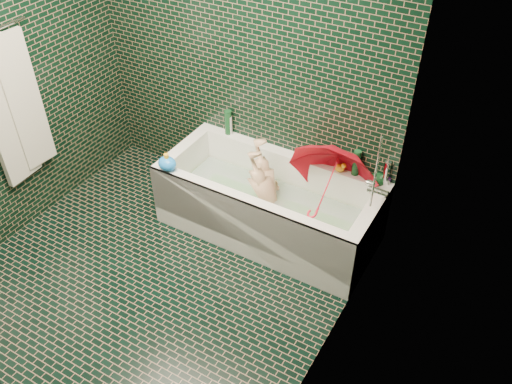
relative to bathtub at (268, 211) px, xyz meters
The scene contains 19 objects.
floor 1.12m from the bathtub, 114.07° to the right, with size 2.80×2.80×0.00m, color black.
wall_back 1.20m from the bathtub, 138.90° to the left, with size 2.80×2.80×0.00m, color black.
wall_right 1.68m from the bathtub, 49.85° to the right, with size 2.80×2.80×0.00m, color black.
bathtub is the anchor object (origin of this frame).
bath_mat 0.06m from the bathtub, 90.00° to the left, with size 1.35×0.47×0.01m, color #52D52A.
water 0.09m from the bathtub, 90.00° to the left, with size 1.48×0.53×0.00m, color silver.
towel 2.03m from the bathtub, 155.50° to the right, with size 0.08×0.44×1.12m.
faucet 0.99m from the bathtub, ahead, with size 0.18×0.19×0.55m.
child 0.11m from the bathtub, 114.19° to the left, with size 0.35×0.23×0.95m, color #D4A984.
umbrella 0.58m from the bathtub, 13.22° to the left, with size 0.65×0.65×0.58m, color red.
soap_bottle_a 0.92m from the bathtub, 23.56° to the left, with size 0.09×0.09×0.23m, color white.
soap_bottle_b 0.92m from the bathtub, 24.68° to the left, with size 0.09×0.09×0.20m, color #5B217D.
soap_bottle_c 0.85m from the bathtub, 23.10° to the left, with size 0.13×0.13×0.17m, color #12411F.
bottle_right_tall 0.79m from the bathtub, 33.11° to the left, with size 0.06×0.06×0.21m, color #12411F.
bottle_right_pump 0.96m from the bathtub, 24.61° to the left, with size 0.05×0.05×0.20m, color silver.
bottle_left_tall 0.81m from the bathtub, 148.58° to the left, with size 0.06×0.06×0.21m, color #12411F.
bottle_left_short 0.80m from the bathtub, 148.15° to the left, with size 0.05×0.05×0.17m, color white.
rubber_duck 0.66m from the bathtub, 36.81° to the left, with size 0.10×0.07×0.08m.
bath_toy 0.87m from the bathtub, 156.08° to the right, with size 0.17×0.15×0.14m.
Camera 1 is at (1.98, -1.83, 3.03)m, focal length 38.00 mm.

